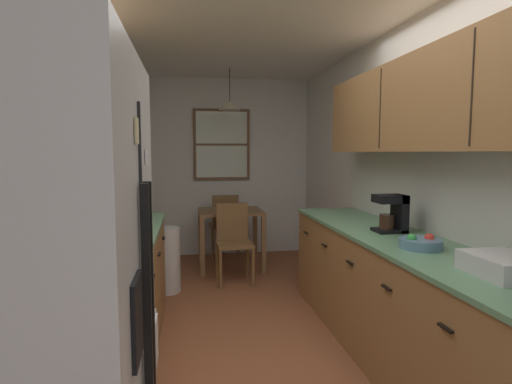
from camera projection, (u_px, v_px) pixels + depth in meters
ground_plane at (244, 326)px, 3.54m from camera, size 12.00×12.00×0.00m
wall_left at (72, 181)px, 3.20m from camera, size 0.10×9.00×2.55m
wall_right at (394, 177)px, 3.64m from camera, size 0.10×9.00×2.55m
wall_back at (219, 167)px, 6.02m from camera, size 4.40×0.10×2.55m
ceiling_slab at (243, 15)px, 3.29m from camera, size 4.40×9.00×0.08m
refrigerator at (19, 362)px, 1.19m from camera, size 0.73×0.82×1.78m
stove_range at (77, 367)px, 1.97m from camera, size 0.66×0.66×1.10m
microwave_over_range at (39, 116)px, 1.83m from camera, size 0.39×0.63×0.32m
counter_left at (119, 287)px, 3.19m from camera, size 0.64×1.84×0.90m
upper_cabinets_left at (91, 97)px, 2.98m from camera, size 0.33×1.92×0.75m
counter_right at (409, 308)px, 2.77m from camera, size 0.64×3.40×0.90m
upper_cabinets_right at (441, 101)px, 2.61m from camera, size 0.33×3.08×0.64m
dining_table at (230, 221)px, 5.29m from camera, size 0.81×0.72×0.75m
dining_chair_near at (234, 239)px, 4.74m from camera, size 0.41×0.41×0.90m
dining_chair_far at (224, 222)px, 5.86m from camera, size 0.43×0.43×0.90m
pendant_light at (230, 106)px, 5.15m from camera, size 0.28×0.28×0.53m
back_window at (222, 145)px, 5.92m from camera, size 0.81×0.05×1.02m
trash_bin at (166, 260)px, 4.39m from camera, size 0.30×0.30×0.70m
storage_canister at (94, 237)px, 2.38m from camera, size 0.11×0.11×0.21m
dish_towel at (156, 340)px, 2.18m from camera, size 0.02×0.16×0.24m
coffee_maker at (393, 212)px, 3.07m from camera, size 0.22×0.18×0.28m
fruit_bowl at (421, 243)px, 2.55m from camera, size 0.26×0.26×0.09m
dish_rack at (503, 266)px, 1.99m from camera, size 0.28×0.34×0.10m
table_serving_bowl at (239, 207)px, 5.32m from camera, size 0.19×0.19×0.06m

